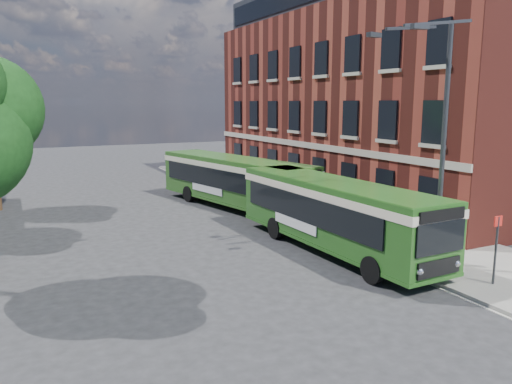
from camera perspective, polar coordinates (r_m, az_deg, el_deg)
ground at (r=18.62m, az=3.81°, el=-9.46°), size 120.00×120.00×0.00m
pavement at (r=28.72m, az=7.92°, el=-2.31°), size 6.00×48.00×0.15m
kerb_line at (r=27.17m, az=2.57°, el=-3.10°), size 0.12×48.00×0.01m
brick_office at (r=35.48m, az=14.05°, el=11.07°), size 12.10×26.00×14.20m
street_lamp at (r=19.03m, az=19.88°, el=5.18°), size 2.96×2.38×9.00m
bus_stop_sign at (r=18.73m, az=25.76°, el=-5.53°), size 0.35×0.08×2.52m
bus_front at (r=21.27m, az=8.87°, el=-1.92°), size 2.98×11.56×3.02m
bus_rear at (r=29.74m, az=-2.52°, el=1.65°), size 5.11×12.62×3.02m
pedestrian_a at (r=20.38m, az=20.72°, el=-5.44°), size 0.62×0.41×1.68m
pedestrian_b at (r=20.78m, az=16.86°, el=-5.21°), size 0.77×0.63×1.48m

